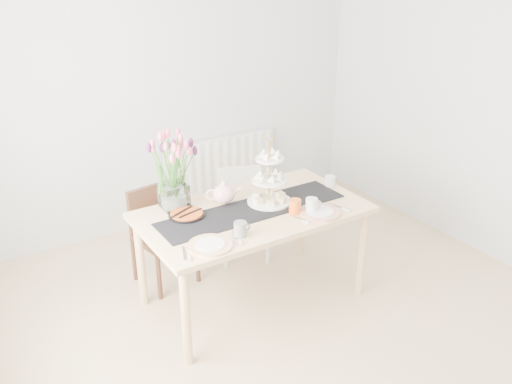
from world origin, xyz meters
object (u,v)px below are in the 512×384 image
cream_jug (330,181)px  tart_tin (187,215)px  teapot (224,194)px  mug_orange (295,206)px  chair_brown (159,228)px  mug_grey (240,229)px  plate_left (210,245)px  chair_white (241,206)px  cake_stand (269,186)px  dining_table (253,220)px  mug_white (312,205)px  plate_right (320,212)px  radiator (221,167)px  tulip_vase (172,160)px

cream_jug → tart_tin: cream_jug is taller
teapot → mug_orange: (0.35, -0.40, -0.03)m
chair_brown → teapot: bearing=-62.3°
mug_grey → plate_left: (-0.23, -0.01, -0.04)m
cream_jug → tart_tin: size_ratio=0.33×
chair_white → cream_jug: size_ratio=9.06×
chair_brown → tart_tin: 0.59m
cake_stand → mug_grey: size_ratio=4.74×
dining_table → chair_white: 0.77m
tart_tin → mug_orange: mug_orange is taller
chair_brown → tart_tin: (0.02, -0.50, 0.32)m
chair_white → mug_orange: mug_orange is taller
cream_jug → cake_stand: bearing=162.6°
cream_jug → mug_white: mug_white is taller
chair_brown → tart_tin: tart_tin is taller
plate_right → cream_jug: bearing=42.6°
teapot → mug_grey: bearing=-87.2°
teapot → plate_left: (-0.38, -0.50, -0.07)m
teapot → mug_white: bearing=-24.5°
mug_grey → plate_right: 0.65m
dining_table → tart_tin: tart_tin is taller
dining_table → teapot: (-0.12, 0.20, 0.16)m
chair_white → tart_tin: size_ratio=3.00×
radiator → cake_stand: bearing=-105.5°
tart_tin → plate_left: bearing=-97.2°
mug_grey → plate_left: mug_grey is taller
mug_white → tulip_vase: bearing=152.3°
plate_right → tulip_vase: bearing=142.2°
teapot → dining_table: bearing=-38.9°
dining_table → plate_left: plate_left is taller
mug_grey → cake_stand: bearing=35.4°
radiator → tart_tin: bearing=-126.6°
radiator → plate_right: 1.87m
chair_white → mug_orange: size_ratio=7.52×
radiator → mug_grey: 2.04m
teapot → plate_left: 0.63m
mug_grey → mug_white: (0.61, 0.04, 0.00)m
mug_grey → chair_white: bearing=58.2°
tulip_vase → plate_left: size_ratio=2.30×
cream_jug → mug_white: 0.50m
tulip_vase → mug_white: bearing=-36.9°
radiator → chair_white: 0.91m
teapot → cream_jug: 0.87m
chair_brown → tulip_vase: bearing=-96.8°
dining_table → teapot: bearing=120.8°
dining_table → mug_orange: bearing=-40.8°
chair_white → plate_left: (-0.80, -0.96, 0.32)m
cake_stand → plate_left: cake_stand is taller
tulip_vase → plate_right: 1.09m
radiator → plate_right: size_ratio=4.15×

